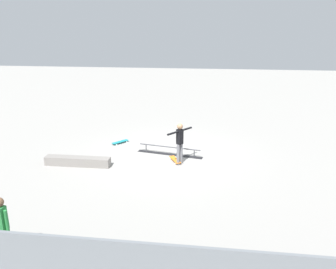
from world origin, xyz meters
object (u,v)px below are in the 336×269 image
Objects in this scene: skater_main at (180,141)px; skateboard_main at (175,160)px; skate_ledge at (78,161)px; bystander_green_shirt at (3,225)px; loose_skateboard_teal at (120,142)px; grind_rail at (170,151)px.

skater_main is 0.89m from skateboard_main.
skate_ledge reaches higher than skateboard_main.
bystander_green_shirt is at bearing -171.52° from skater_main.
loose_skateboard_teal is at bearing 99.81° from bystander_green_shirt.
skater_main is 3.57m from loose_skateboard_teal.
grind_rail is 7.45m from bystander_green_shirt.
grind_rail reaches higher than skateboard_main.
loose_skateboard_teal is (2.83, -2.02, -0.84)m from skater_main.
bystander_green_shirt reaches higher than loose_skateboard_teal.
grind_rail is 0.78m from skateboard_main.
bystander_green_shirt is (3.04, 6.17, 0.78)m from skateboard_main.
skate_ledge is 3.64m from skateboard_main.
loose_skateboard_teal is (2.33, -1.07, -0.07)m from grind_rail.
skateboard_main is at bearing 77.53° from skater_main.
skate_ledge is (3.23, 1.57, 0.02)m from grind_rail.
skateboard_main is at bearing 76.49° from bystander_green_shirt.
skate_ledge is 3.27× the size of loose_skateboard_teal.
grind_rail is 1.79× the size of bystander_green_shirt.
skater_main is 1.96× the size of skateboard_main.
skateboard_main is 6.92m from bystander_green_shirt.
grind_rail is at bearing 81.05° from bystander_green_shirt.
skateboard_main and loose_skateboard_teal have the same top height.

